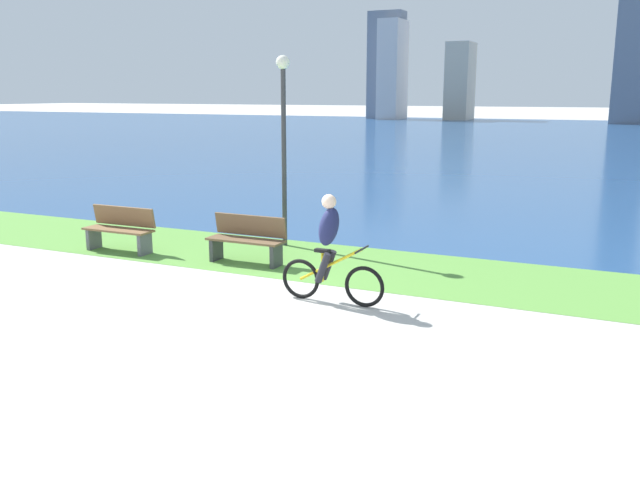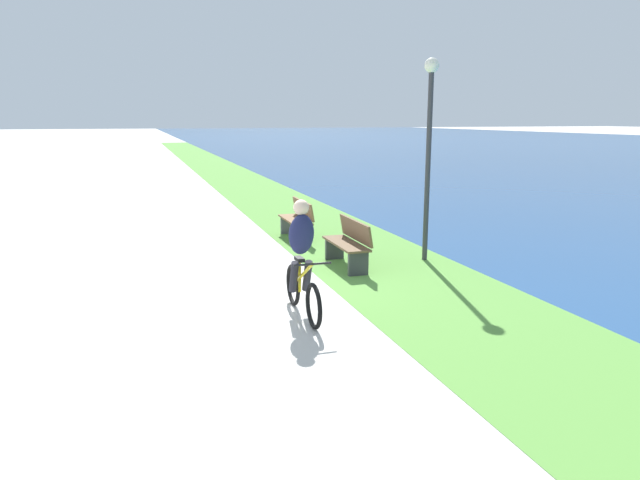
# 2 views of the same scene
# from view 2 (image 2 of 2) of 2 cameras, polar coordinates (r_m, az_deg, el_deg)

# --- Properties ---
(ground_plane) EXTENTS (300.00, 300.00, 0.00)m
(ground_plane) POSITION_cam_2_polar(r_m,az_deg,el_deg) (9.32, -10.74, -5.65)
(ground_plane) COLOR #B2AFA8
(grass_strip_bayside) EXTENTS (120.00, 2.91, 0.01)m
(grass_strip_bayside) POSITION_cam_2_polar(r_m,az_deg,el_deg) (10.28, 8.74, -3.89)
(grass_strip_bayside) COLOR #59933D
(grass_strip_bayside) RESTS_ON ground
(cyclist_lead) EXTENTS (1.69, 0.52, 1.67)m
(cyclist_lead) POSITION_cam_2_polar(r_m,az_deg,el_deg) (8.19, -1.80, -1.84)
(cyclist_lead) COLOR black
(cyclist_lead) RESTS_ON ground
(bench_near_path) EXTENTS (1.50, 0.47, 0.90)m
(bench_near_path) POSITION_cam_2_polar(r_m,az_deg,el_deg) (13.57, -2.20, 2.01)
(bench_near_path) COLOR brown
(bench_near_path) RESTS_ON ground
(bench_far_along_path) EXTENTS (1.50, 0.47, 0.90)m
(bench_far_along_path) POSITION_cam_2_polar(r_m,az_deg,el_deg) (10.99, 2.83, -0.34)
(bench_far_along_path) COLOR brown
(bench_far_along_path) RESTS_ON ground
(lamppost_tall) EXTENTS (0.28, 0.28, 3.87)m
(lamppost_tall) POSITION_cam_2_polar(r_m,az_deg,el_deg) (11.47, 10.65, 10.50)
(lamppost_tall) COLOR #38383D
(lamppost_tall) RESTS_ON ground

